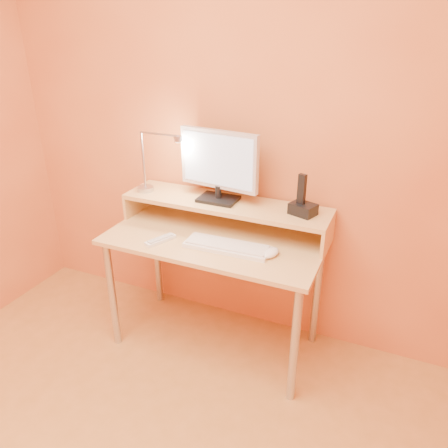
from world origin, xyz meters
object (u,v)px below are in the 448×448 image
at_px(lamp_base, 146,189).
at_px(monitor_panel, 219,160).
at_px(remote_control, 161,240).
at_px(mouse, 271,253).
at_px(phone_dock, 303,209).
at_px(keyboard, 227,247).

bearing_deg(lamp_base, monitor_panel, 4.89).
bearing_deg(remote_control, mouse, 31.80).
bearing_deg(monitor_panel, remote_control, -115.68).
bearing_deg(lamp_base, phone_dock, 1.80).
bearing_deg(lamp_base, keyboard, -18.57).
height_order(mouse, remote_control, mouse).
height_order(lamp_base, phone_dock, phone_dock).
bearing_deg(mouse, lamp_base, -178.72).
bearing_deg(keyboard, monitor_panel, 120.38).
height_order(lamp_base, remote_control, lamp_base).
bearing_deg(remote_control, phone_dock, 47.66).
bearing_deg(mouse, monitor_panel, 163.20).
height_order(monitor_panel, remote_control, monitor_panel).
relative_size(keyboard, remote_control, 2.54).
xyz_separation_m(phone_dock, keyboard, (-0.33, -0.24, -0.18)).
xyz_separation_m(monitor_panel, phone_dock, (0.49, -0.01, -0.21)).
distance_m(lamp_base, phone_dock, 0.96).
distance_m(phone_dock, mouse, 0.30).
relative_size(lamp_base, remote_control, 0.56).
relative_size(keyboard, mouse, 3.88).
bearing_deg(mouse, phone_dock, 80.56).
relative_size(lamp_base, phone_dock, 0.77).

